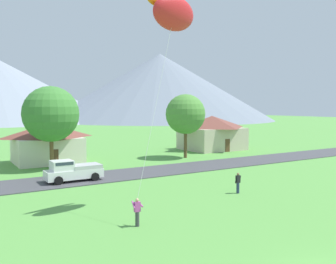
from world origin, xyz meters
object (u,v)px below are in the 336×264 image
(tree_near_left, at_px, (51,114))
(watcher_person, at_px, (238,183))
(house_leftmost, at_px, (212,132))
(tree_right_of_center, at_px, (186,114))
(kite_flyer_with_kite, at_px, (173,15))
(pickup_truck_white_west_side, at_px, (72,171))
(house_right_center, at_px, (47,142))

(tree_near_left, xyz_separation_m, watcher_person, (9.95, -19.65, -5.29))
(watcher_person, bearing_deg, house_leftmost, 55.51)
(tree_near_left, bearing_deg, watcher_person, -63.15)
(tree_near_left, xyz_separation_m, tree_right_of_center, (17.76, -0.68, -0.21))
(tree_near_left, relative_size, tree_right_of_center, 1.07)
(kite_flyer_with_kite, bearing_deg, watcher_person, 6.57)
(pickup_truck_white_west_side, bearing_deg, house_right_center, 86.34)
(house_leftmost, height_order, pickup_truck_white_west_side, house_leftmost)
(house_right_center, relative_size, watcher_person, 4.98)
(house_leftmost, distance_m, kite_flyer_with_kite, 36.27)
(tree_near_left, distance_m, pickup_truck_white_west_side, 9.64)
(house_leftmost, xyz_separation_m, tree_near_left, (-26.90, -5.03, 3.33))
(pickup_truck_white_west_side, distance_m, watcher_person, 15.28)
(house_right_center, height_order, kite_flyer_with_kite, kite_flyer_with_kite)
(house_right_center, xyz_separation_m, watcher_person, (9.26, -24.56, -1.65))
(tree_near_left, relative_size, kite_flyer_with_kite, 0.64)
(house_leftmost, height_order, kite_flyer_with_kite, kite_flyer_with_kite)
(house_right_center, relative_size, pickup_truck_white_west_side, 1.60)
(kite_flyer_with_kite, relative_size, watcher_person, 8.64)
(tree_right_of_center, bearing_deg, kite_flyer_with_kite, -126.38)
(tree_near_left, height_order, kite_flyer_with_kite, kite_flyer_with_kite)
(tree_right_of_center, bearing_deg, watcher_person, -112.39)
(watcher_person, bearing_deg, tree_near_left, 116.85)
(house_right_center, bearing_deg, kite_flyer_with_kite, -84.32)
(house_right_center, distance_m, tree_right_of_center, 18.29)
(house_right_center, distance_m, pickup_truck_white_west_side, 13.20)
(house_right_center, bearing_deg, watcher_person, -69.35)
(tree_right_of_center, distance_m, kite_flyer_with_kite, 25.58)
(house_leftmost, distance_m, pickup_truck_white_west_side, 30.15)
(house_leftmost, relative_size, tree_near_left, 1.03)
(kite_flyer_with_kite, bearing_deg, tree_right_of_center, 53.62)
(tree_right_of_center, height_order, watcher_person, tree_right_of_center)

